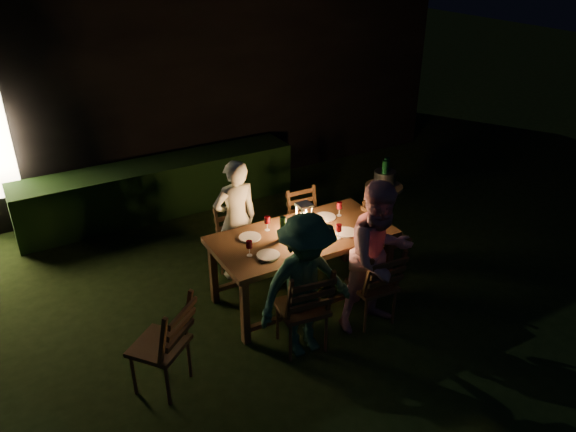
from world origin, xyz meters
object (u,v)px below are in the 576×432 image
dining_table (302,241)px  person_house_side (236,220)px  chair_end (385,249)px  person_opp_right (379,257)px  person_opp_left (306,286)px  chair_near_right (372,297)px  side_table (384,191)px  bottle_bucket_b (386,174)px  chair_spare (163,360)px  ice_bucket (385,179)px  bottle_table (283,229)px  bottle_bucket_a (384,177)px  chair_far_right (308,237)px  chair_near_left (302,321)px  chair_far_left (239,256)px  lantern (304,219)px

dining_table → person_house_side: person_house_side is taller
chair_end → person_opp_right: size_ratio=0.59×
person_opp_right → person_opp_left: 0.90m
chair_near_right → dining_table: bearing=124.0°
chair_end → side_table: (0.62, 0.84, 0.33)m
bottle_bucket_b → chair_end: bearing=-127.1°
chair_spare → ice_bucket: bearing=-18.1°
bottle_table → ice_bucket: (2.10, 0.82, -0.17)m
chair_spare → side_table: size_ratio=1.49×
bottle_bucket_a → person_opp_left: bearing=-144.7°
person_opp_left → bottle_bucket_b: person_opp_left is taller
chair_far_right → side_table: size_ratio=1.32×
chair_near_right → person_house_side: person_house_side is taller
chair_spare → person_opp_left: 1.52m
dining_table → person_opp_left: person_opp_left is taller
ice_bucket → bottle_bucket_a: bearing=-141.3°
chair_near_left → bottle_bucket_b: chair_near_left is taller
chair_near_right → chair_far_left: size_ratio=1.04×
dining_table → chair_far_right: 1.06m
chair_end → bottle_bucket_a: (0.57, 0.80, 0.57)m
chair_near_left → person_opp_right: bearing=4.9°
bottle_bucket_b → chair_near_left: bearing=-145.3°
chair_near_left → chair_far_right: 1.84m
dining_table → chair_near_right: bearing=-59.8°
chair_far_left → bottle_bucket_b: size_ratio=3.04×
chair_end → bottle_table: bearing=-98.1°
dining_table → chair_end: chair_end is taller
ice_bucket → bottle_bucket_b: (0.05, 0.04, 0.05)m
bottle_table → chair_spare: bearing=-160.0°
chair_far_right → side_table: chair_far_right is taller
chair_near_left → chair_near_right: size_ratio=1.06×
person_house_side → side_table: 2.29m
ice_bucket → chair_near_left: bearing=-145.4°
lantern → bottle_bucket_a: (1.75, 0.74, -0.14)m
chair_end → lantern: lantern is taller
chair_far_right → ice_bucket: (1.29, 0.06, 0.54)m
ice_bucket → person_house_side: bearing=-180.0°
chair_spare → side_table: bearing=-18.1°
chair_far_left → chair_far_right: size_ratio=1.03×
chair_near_right → ice_bucket: bearing=53.2°
person_opp_right → person_opp_left: person_opp_right is taller
chair_far_left → bottle_table: bearing=103.6°
person_house_side → bottle_bucket_a: 2.24m
chair_spare → person_house_side: 2.08m
dining_table → side_table: bearing=24.7°
chair_far_right → ice_bucket: 1.40m
bottle_bucket_b → person_opp_left: bearing=-144.5°
chair_near_left → person_opp_left: bearing=-78.5°
dining_table → lantern: size_ratio=5.88×
chair_far_right → person_opp_left: size_ratio=0.60×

